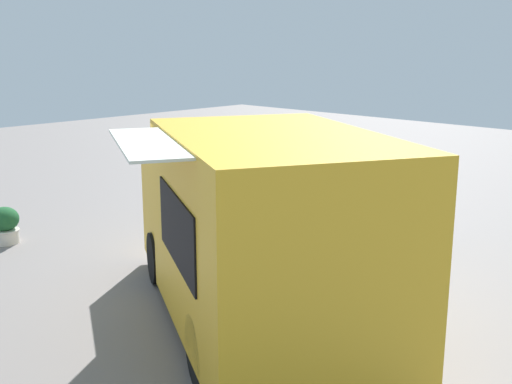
# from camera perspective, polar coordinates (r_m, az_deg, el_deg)

# --- Properties ---
(ground_plane) EXTENTS (40.00, 40.00, 0.00)m
(ground_plane) POSITION_cam_1_polar(r_m,az_deg,el_deg) (9.65, -2.24, -8.22)
(ground_plane) COLOR slate
(food_truck) EXTENTS (5.67, 4.63, 2.56)m
(food_truck) POSITION_cam_1_polar(r_m,az_deg,el_deg) (7.97, 0.13, -3.69)
(food_truck) COLOR gold
(food_truck) RESTS_ON ground_plane
(person_customer) EXTENTS (0.52, 0.80, 0.86)m
(person_customer) POSITION_cam_1_polar(r_m,az_deg,el_deg) (13.06, 8.86, -1.03)
(person_customer) COLOR black
(person_customer) RESTS_ON ground_plane
(planter_flowering_near) EXTENTS (0.52, 0.52, 0.67)m
(planter_flowering_near) POSITION_cam_1_polar(r_m,az_deg,el_deg) (12.26, -21.77, -2.77)
(planter_flowering_near) COLOR silver
(planter_flowering_near) RESTS_ON ground_plane
(plaza_bench) EXTENTS (1.62, 0.50, 0.48)m
(plaza_bench) POSITION_cam_1_polar(r_m,az_deg,el_deg) (14.60, 0.91, 0.76)
(plaza_bench) COLOR brown
(plaza_bench) RESTS_ON ground_plane
(trash_bin) EXTENTS (0.50, 0.50, 1.01)m
(trash_bin) POSITION_cam_1_polar(r_m,az_deg,el_deg) (11.48, 14.17, -2.39)
(trash_bin) COLOR #1F5539
(trash_bin) RESTS_ON ground_plane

